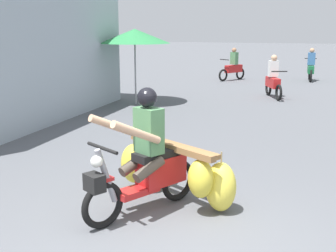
{
  "coord_description": "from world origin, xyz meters",
  "views": [
    {
      "loc": [
        1.14,
        -3.65,
        2.28
      ],
      "look_at": [
        -0.68,
        2.0,
        0.9
      ],
      "focal_mm": 45.69,
      "sensor_mm": 36.0,
      "label": 1
    }
  ],
  "objects_px": {
    "motorbike_main_loaded": "(159,165)",
    "motorbike_distant_ahead_left": "(311,68)",
    "market_umbrella_near_shop": "(135,36)",
    "motorbike_distant_ahead_right": "(273,80)",
    "motorbike_distant_far_ahead": "(233,67)"
  },
  "relations": [
    {
      "from": "motorbike_distant_ahead_left",
      "to": "market_umbrella_near_shop",
      "type": "bearing_deg",
      "value": -123.82
    },
    {
      "from": "motorbike_main_loaded",
      "to": "market_umbrella_near_shop",
      "type": "xyz_separation_m",
      "value": [
        -3.1,
        6.82,
        1.51
      ]
    },
    {
      "from": "motorbike_distant_far_ahead",
      "to": "market_umbrella_near_shop",
      "type": "bearing_deg",
      "value": -105.18
    },
    {
      "from": "motorbike_distant_ahead_right",
      "to": "market_umbrella_near_shop",
      "type": "height_order",
      "value": "market_umbrella_near_shop"
    },
    {
      "from": "motorbike_main_loaded",
      "to": "motorbike_distant_ahead_left",
      "type": "xyz_separation_m",
      "value": [
        1.93,
        14.34,
        0.06
      ]
    },
    {
      "from": "motorbike_distant_ahead_right",
      "to": "market_umbrella_near_shop",
      "type": "xyz_separation_m",
      "value": [
        -3.86,
        -2.43,
        1.44
      ]
    },
    {
      "from": "motorbike_main_loaded",
      "to": "market_umbrella_near_shop",
      "type": "distance_m",
      "value": 7.64
    },
    {
      "from": "motorbike_main_loaded",
      "to": "motorbike_distant_ahead_right",
      "type": "bearing_deg",
      "value": 85.35
    },
    {
      "from": "motorbike_main_loaded",
      "to": "market_umbrella_near_shop",
      "type": "bearing_deg",
      "value": 114.48
    },
    {
      "from": "motorbike_main_loaded",
      "to": "motorbike_distant_ahead_left",
      "type": "bearing_deg",
      "value": 82.33
    },
    {
      "from": "motorbike_main_loaded",
      "to": "motorbike_distant_far_ahead",
      "type": "bearing_deg",
      "value": 95.39
    },
    {
      "from": "motorbike_distant_ahead_left",
      "to": "motorbike_distant_ahead_right",
      "type": "height_order",
      "value": "same"
    },
    {
      "from": "motorbike_distant_ahead_left",
      "to": "motorbike_distant_far_ahead",
      "type": "xyz_separation_m",
      "value": [
        -3.21,
        -0.78,
        0.0
      ]
    },
    {
      "from": "motorbike_distant_ahead_left",
      "to": "motorbike_distant_far_ahead",
      "type": "bearing_deg",
      "value": -166.28
    },
    {
      "from": "motorbike_distant_ahead_left",
      "to": "market_umbrella_near_shop",
      "type": "distance_m",
      "value": 9.16
    }
  ]
}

